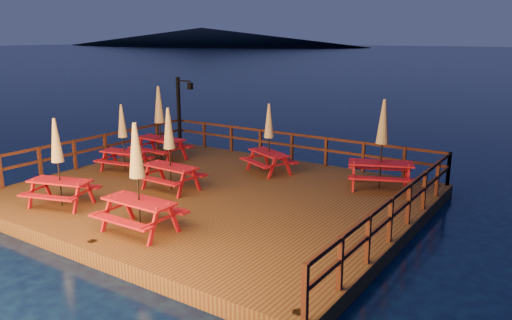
% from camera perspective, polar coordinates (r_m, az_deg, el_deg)
% --- Properties ---
extents(ground, '(500.00, 500.00, 0.00)m').
position_cam_1_polar(ground, '(15.74, -4.83, -5.06)').
color(ground, black).
rests_on(ground, ground).
extents(deck, '(12.00, 10.00, 0.40)m').
position_cam_1_polar(deck, '(15.68, -4.84, -4.37)').
color(deck, '#442715').
rests_on(deck, ground).
extents(deck_piles, '(11.44, 9.44, 1.40)m').
position_cam_1_polar(deck_piles, '(15.84, -4.81, -6.08)').
color(deck_piles, black).
rests_on(deck_piles, ground).
extents(railing, '(11.80, 9.75, 1.10)m').
position_cam_1_polar(railing, '(16.78, -1.12, 0.34)').
color(railing, black).
rests_on(railing, deck).
extents(lamp_post, '(0.85, 0.18, 3.00)m').
position_cam_1_polar(lamp_post, '(22.05, -8.52, 6.22)').
color(lamp_post, black).
rests_on(lamp_post, deck).
extents(headland_left, '(180.00, 84.00, 9.00)m').
position_cam_1_polar(headland_left, '(263.27, -6.25, 13.83)').
color(headland_left, black).
rests_on(headland_left, ground).
extents(picnic_table_0, '(1.85, 1.53, 2.61)m').
position_cam_1_polar(picnic_table_0, '(15.67, -9.86, 1.37)').
color(picnic_table_0, maroon).
rests_on(picnic_table_0, deck).
extents(picnic_table_1, '(2.47, 2.29, 2.85)m').
position_cam_1_polar(picnic_table_1, '(16.05, 14.21, 1.90)').
color(picnic_table_1, maroon).
rests_on(picnic_table_1, deck).
extents(picnic_table_2, '(2.15, 2.01, 2.46)m').
position_cam_1_polar(picnic_table_2, '(17.49, 1.48, 2.63)').
color(picnic_table_2, maroon).
rests_on(picnic_table_2, deck).
extents(picnic_table_3, '(1.94, 1.61, 2.75)m').
position_cam_1_polar(picnic_table_3, '(12.40, -13.40, -1.84)').
color(picnic_table_3, maroon).
rests_on(picnic_table_3, deck).
extents(picnic_table_4, '(2.13, 1.92, 2.53)m').
position_cam_1_polar(picnic_table_4, '(15.04, -21.70, -0.12)').
color(picnic_table_4, maroon).
rests_on(picnic_table_4, deck).
extents(picnic_table_5, '(1.91, 1.67, 2.40)m').
position_cam_1_polar(picnic_table_5, '(18.33, -14.96, 2.59)').
color(picnic_table_5, maroon).
rests_on(picnic_table_5, deck).
extents(picnic_table_6, '(2.05, 1.70, 2.87)m').
position_cam_1_polar(picnic_table_6, '(19.65, -10.95, 4.28)').
color(picnic_table_6, maroon).
rests_on(picnic_table_6, deck).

